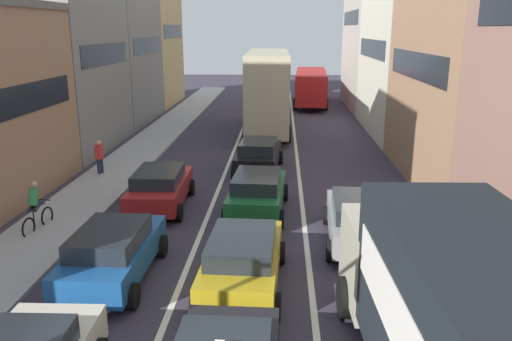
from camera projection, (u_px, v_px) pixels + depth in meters
name	position (u px, v px, depth m)	size (l,w,h in m)	color
sidewalk_left	(134.00, 156.00, 26.61)	(2.60, 64.00, 0.14)	#A5A5A5
lane_stripe_left	(231.00, 159.00, 26.39)	(0.16, 60.00, 0.01)	silver
lane_stripe_right	(297.00, 159.00, 26.22)	(0.16, 60.00, 0.01)	silver
building_row_left	(39.00, 50.00, 27.26)	(7.20, 43.90, 13.17)	gray
building_row_right	(459.00, 40.00, 26.38)	(7.20, 43.90, 13.53)	#B2ADA3
removalist_box_truck	(449.00, 307.00, 8.55)	(2.92, 7.78, 3.58)	#B7B29E
sedan_centre_lane_second	(243.00, 259.00, 13.05)	(2.19, 4.36, 1.49)	#B29319
wagon_left_lane_second	(113.00, 252.00, 13.48)	(2.10, 4.32, 1.49)	#194C8C
hatchback_centre_lane_third	(257.00, 192.00, 18.44)	(2.26, 4.40, 1.49)	#19592D
sedan_left_lane_third	(160.00, 187.00, 19.01)	(2.16, 4.35, 1.49)	#A51E1E
coupe_centre_lane_fourth	(258.00, 155.00, 23.84)	(2.28, 4.41, 1.49)	black
sedan_right_lane_behind_truck	(359.00, 219.00, 15.83)	(2.22, 4.38, 1.49)	gray
bus_mid_queue_primary	(268.00, 88.00, 32.44)	(2.91, 10.53, 5.06)	#BFB793
bus_far_queue_secondary	(311.00, 85.00, 44.63)	(3.16, 10.60, 2.90)	#B21919
cyclist_on_sidewalk	(36.00, 208.00, 16.63)	(0.50, 1.72, 1.72)	black
pedestrian_near_kerb	(99.00, 156.00, 23.02)	(0.34, 0.51, 1.66)	#262D47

